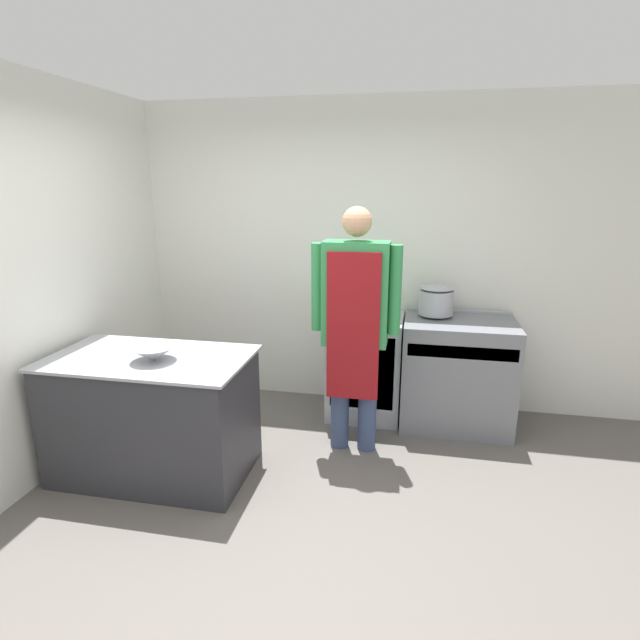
{
  "coord_description": "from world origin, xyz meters",
  "views": [
    {
      "loc": [
        0.81,
        -2.38,
        2.0
      ],
      "look_at": [
        0.11,
        1.12,
        1.01
      ],
      "focal_mm": 28.0,
      "sensor_mm": 36.0,
      "label": 1
    }
  ],
  "objects_px": {
    "fridge_unit": "(365,366)",
    "mixing_bowl": "(154,353)",
    "stove": "(457,373)",
    "person_cook": "(355,317)",
    "stock_pot": "(436,300)"
  },
  "relations": [
    {
      "from": "mixing_bowl",
      "to": "stock_pot",
      "type": "bearing_deg",
      "value": 35.92
    },
    {
      "from": "person_cook",
      "to": "stock_pot",
      "type": "xyz_separation_m",
      "value": [
        0.59,
        0.67,
        0.0
      ]
    },
    {
      "from": "stove",
      "to": "mixing_bowl",
      "type": "height_order",
      "value": "mixing_bowl"
    },
    {
      "from": "stove",
      "to": "person_cook",
      "type": "relative_size",
      "value": 0.51
    },
    {
      "from": "stove",
      "to": "person_cook",
      "type": "height_order",
      "value": "person_cook"
    },
    {
      "from": "stove",
      "to": "fridge_unit",
      "type": "distance_m",
      "value": 0.78
    },
    {
      "from": "fridge_unit",
      "to": "mixing_bowl",
      "type": "bearing_deg",
      "value": -134.83
    },
    {
      "from": "stock_pot",
      "to": "fridge_unit",
      "type": "bearing_deg",
      "value": -174.21
    },
    {
      "from": "person_cook",
      "to": "mixing_bowl",
      "type": "xyz_separation_m",
      "value": [
        -1.24,
        -0.66,
        -0.14
      ]
    },
    {
      "from": "stove",
      "to": "person_cook",
      "type": "distance_m",
      "value": 1.14
    },
    {
      "from": "stove",
      "to": "person_cook",
      "type": "bearing_deg",
      "value": -144.7
    },
    {
      "from": "person_cook",
      "to": "stock_pot",
      "type": "bearing_deg",
      "value": 48.65
    },
    {
      "from": "person_cook",
      "to": "stock_pot",
      "type": "distance_m",
      "value": 0.9
    },
    {
      "from": "stove",
      "to": "person_cook",
      "type": "xyz_separation_m",
      "value": [
        -0.79,
        -0.56,
        0.6
      ]
    },
    {
      "from": "stove",
      "to": "fridge_unit",
      "type": "height_order",
      "value": "stove"
    }
  ]
}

